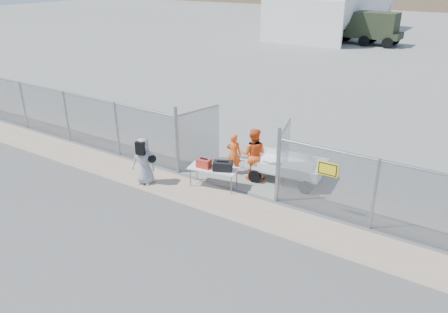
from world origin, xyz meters
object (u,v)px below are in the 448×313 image
Objects in this scene: security_worker_left at (234,154)px; security_worker_right at (253,154)px; folding_table at (213,177)px; visitor at (144,161)px; utility_trailer at (287,169)px.

security_worker_right reaches higher than security_worker_left.
folding_table is 1.63m from security_worker_right.
security_worker_right is at bearing 45.51° from folding_table.
security_worker_left is at bearing 29.09° from visitor.
folding_table is at bearing 8.17° from visitor.
folding_table is 1.09× the size of security_worker_left.
folding_table is 0.88× the size of security_worker_right.
utility_trailer is at bearing 33.22° from folding_table.
security_worker_left is 0.82m from security_worker_right.
visitor is at bearing 18.68° from security_worker_right.
security_worker_left is 0.81× the size of security_worker_right.
visitor reaches higher than folding_table.
security_worker_right is 1.32m from utility_trailer.
utility_trailer is (4.03, 2.94, -0.43)m from visitor.
security_worker_left reaches higher than folding_table.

